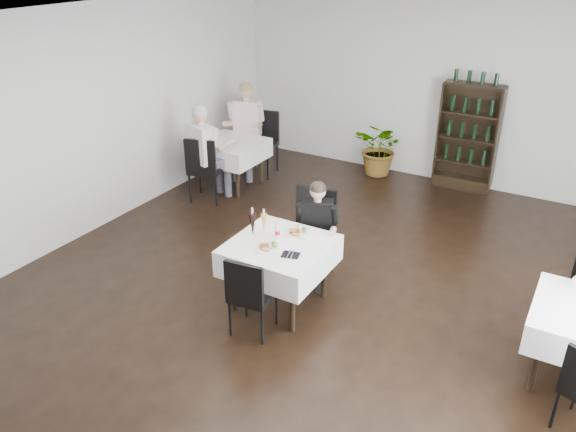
# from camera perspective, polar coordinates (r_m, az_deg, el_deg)

# --- Properties ---
(room_shell) EXTENTS (9.00, 9.00, 9.00)m
(room_shell) POSITION_cam_1_polar(r_m,az_deg,el_deg) (5.53, 1.77, 3.08)
(room_shell) COLOR black
(room_shell) RESTS_ON ground
(wine_shelf) EXTENTS (0.90, 0.28, 1.75)m
(wine_shelf) POSITION_cam_1_polar(r_m,az_deg,el_deg) (9.42, 17.76, 7.50)
(wine_shelf) COLOR black
(wine_shelf) RESTS_ON ground
(main_table) EXTENTS (1.03, 1.03, 0.77)m
(main_table) POSITION_cam_1_polar(r_m,az_deg,el_deg) (6.06, -0.84, -4.02)
(main_table) COLOR black
(main_table) RESTS_ON ground
(left_table) EXTENTS (0.98, 0.98, 0.77)m
(left_table) POSITION_cam_1_polar(r_m,az_deg,el_deg) (9.17, -5.78, 6.64)
(left_table) COLOR black
(left_table) RESTS_ON ground
(potted_tree) EXTENTS (0.96, 0.87, 0.94)m
(potted_tree) POSITION_cam_1_polar(r_m,az_deg,el_deg) (9.79, 9.44, 6.77)
(potted_tree) COLOR #246221
(potted_tree) RESTS_ON ground
(main_chair_far) EXTENTS (0.57, 0.57, 1.09)m
(main_chair_far) POSITION_cam_1_polar(r_m,az_deg,el_deg) (6.61, 2.50, -1.27)
(main_chair_far) COLOR black
(main_chair_far) RESTS_ON ground
(main_chair_near) EXTENTS (0.46, 0.46, 0.90)m
(main_chair_near) POSITION_cam_1_polar(r_m,az_deg,el_deg) (5.67, -3.94, -7.71)
(main_chair_near) COLOR black
(main_chair_near) RESTS_ON ground
(left_chair_far) EXTENTS (0.56, 0.56, 1.07)m
(left_chair_far) POSITION_cam_1_polar(r_m,az_deg,el_deg) (9.74, -2.57, 7.88)
(left_chair_far) COLOR black
(left_chair_far) RESTS_ON ground
(left_chair_near) EXTENTS (0.60, 0.60, 1.05)m
(left_chair_near) POSITION_cam_1_polar(r_m,az_deg,el_deg) (8.65, -8.51, 5.11)
(left_chair_near) COLOR black
(left_chair_near) RESTS_ON ground
(diner_main) EXTENTS (0.54, 0.58, 1.26)m
(diner_main) POSITION_cam_1_polar(r_m,az_deg,el_deg) (6.43, 2.90, -1.01)
(diner_main) COLOR #3F4047
(diner_main) RESTS_ON ground
(diner_left_far) EXTENTS (0.68, 0.73, 1.60)m
(diner_left_far) POSITION_cam_1_polar(r_m,az_deg,el_deg) (9.53, -4.32, 9.40)
(diner_left_far) COLOR #3F4047
(diner_left_far) RESTS_ON ground
(diner_left_near) EXTENTS (0.64, 0.68, 1.53)m
(diner_left_near) POSITION_cam_1_polar(r_m,az_deg,el_deg) (8.62, -8.31, 7.06)
(diner_left_near) COLOR #3F4047
(diner_left_near) RESTS_ON ground
(plate_far) EXTENTS (0.33, 0.33, 0.08)m
(plate_far) POSITION_cam_1_polar(r_m,az_deg,el_deg) (6.16, 1.09, -1.68)
(plate_far) COLOR white
(plate_far) RESTS_ON main_table
(plate_near) EXTENTS (0.33, 0.33, 0.08)m
(plate_near) POSITION_cam_1_polar(r_m,az_deg,el_deg) (5.88, -2.03, -3.19)
(plate_near) COLOR white
(plate_near) RESTS_ON main_table
(pilsner_dark) EXTENTS (0.08, 0.08, 0.34)m
(pilsner_dark) POSITION_cam_1_polar(r_m,az_deg,el_deg) (6.08, -3.62, -0.87)
(pilsner_dark) COLOR black
(pilsner_dark) RESTS_ON main_table
(pilsner_lager) EXTENTS (0.07, 0.07, 0.31)m
(pilsner_lager) POSITION_cam_1_polar(r_m,az_deg,el_deg) (6.11, -2.45, -0.82)
(pilsner_lager) COLOR gold
(pilsner_lager) RESTS_ON main_table
(coke_bottle) EXTENTS (0.06, 0.06, 0.22)m
(coke_bottle) POSITION_cam_1_polar(r_m,az_deg,el_deg) (6.04, -1.09, -1.57)
(coke_bottle) COLOR silver
(coke_bottle) RESTS_ON main_table
(napkin_cutlery) EXTENTS (0.21, 0.20, 0.02)m
(napkin_cutlery) POSITION_cam_1_polar(r_m,az_deg,el_deg) (5.76, 0.26, -3.95)
(napkin_cutlery) COLOR black
(napkin_cutlery) RESTS_ON main_table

